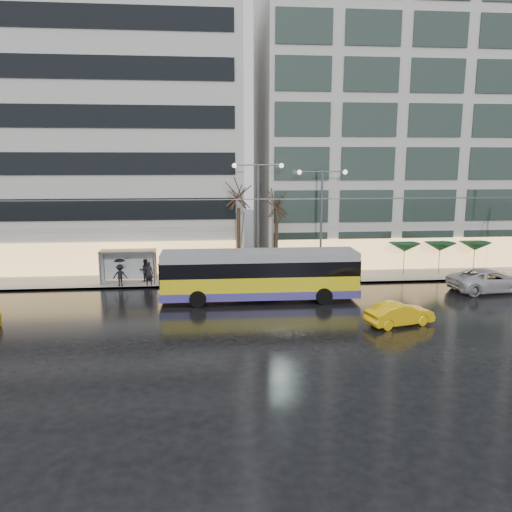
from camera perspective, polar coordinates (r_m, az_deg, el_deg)
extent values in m
plane|color=black|center=(29.20, -1.63, -7.84)|extent=(140.00, 140.00, 0.00)
cube|color=gray|center=(42.80, -0.19, -1.71)|extent=(80.00, 10.00, 0.15)
cube|color=slate|center=(38.00, 0.49, -3.31)|extent=(80.00, 0.10, 0.15)
cube|color=#B7B5AF|center=(48.78, -22.85, 12.09)|extent=(34.00, 14.00, 22.00)
cube|color=#B7B5AF|center=(51.15, 19.19, 13.92)|extent=(32.00, 14.00, 25.00)
cube|color=yellow|center=(33.88, 0.42, -3.19)|extent=(13.14, 2.84, 1.64)
cube|color=#41378B|center=(34.01, 0.42, -4.08)|extent=(13.18, 2.88, 0.55)
cube|color=black|center=(33.61, 0.42, -1.20)|extent=(13.16, 2.86, 0.98)
cube|color=gray|center=(33.46, 0.43, 0.08)|extent=(13.14, 2.84, 0.55)
cube|color=black|center=(34.86, 11.27, -1.25)|extent=(0.09, 2.51, 1.42)
cube|color=black|center=(33.69, -10.81, -1.65)|extent=(0.09, 2.51, 1.42)
cylinder|color=black|center=(35.94, 6.84, -3.44)|extent=(1.10, 0.39, 1.09)
cylinder|color=black|center=(33.36, 7.78, -4.58)|extent=(1.10, 0.39, 1.09)
cylinder|color=black|center=(35.23, -6.54, -3.72)|extent=(1.10, 0.39, 1.09)
cylinder|color=black|center=(32.59, -6.67, -4.92)|extent=(1.10, 0.39, 1.09)
cylinder|color=#595B60|center=(34.15, -1.56, 2.99)|extent=(0.10, 4.07, 2.87)
cylinder|color=#595B60|center=(34.69, -1.61, 3.11)|extent=(0.10, 4.07, 2.87)
cylinder|color=#595B60|center=(33.58, -0.63, 6.47)|extent=(42.00, 0.04, 0.04)
cylinder|color=#595B60|center=(34.08, -0.70, 6.53)|extent=(42.00, 0.04, 0.04)
cube|color=#595B60|center=(39.21, -14.43, 0.56)|extent=(4.20, 1.60, 0.12)
cube|color=silver|center=(40.12, -14.19, -1.02)|extent=(4.00, 0.05, 2.20)
cube|color=white|center=(39.82, -17.26, -1.27)|extent=(0.10, 1.40, 2.20)
cylinder|color=#595B60|center=(39.14, -17.39, -1.48)|extent=(0.10, 0.10, 2.40)
cylinder|color=#595B60|center=(40.48, -16.99, -1.06)|extent=(0.10, 0.10, 2.40)
cylinder|color=#595B60|center=(38.49, -11.56, -1.40)|extent=(0.10, 0.10, 2.40)
cylinder|color=#595B60|center=(39.86, -11.35, -0.98)|extent=(0.10, 0.10, 2.40)
cylinder|color=#595B60|center=(38.89, 0.24, 3.87)|extent=(0.18, 0.18, 9.00)
cylinder|color=#595B60|center=(38.53, -1.11, 10.36)|extent=(1.80, 0.10, 0.10)
cylinder|color=#595B60|center=(38.71, 1.59, 10.36)|extent=(1.80, 0.10, 0.10)
sphere|color=#FFF2CC|center=(38.48, -2.47, 10.28)|extent=(0.36, 0.36, 0.36)
sphere|color=#FFF2CC|center=(38.83, 2.93, 10.28)|extent=(0.36, 0.36, 0.36)
cylinder|color=#595B60|center=(39.71, 7.45, 3.56)|extent=(0.18, 0.18, 8.50)
cylinder|color=#595B60|center=(39.23, 6.30, 9.58)|extent=(1.80, 0.10, 0.10)
cylinder|color=#595B60|center=(39.63, 8.88, 9.53)|extent=(1.80, 0.10, 0.10)
sphere|color=#FFF2CC|center=(39.06, 4.98, 9.52)|extent=(0.36, 0.36, 0.36)
sphere|color=#FFF2CC|center=(39.86, 10.15, 9.42)|extent=(0.36, 0.36, 0.36)
cylinder|color=black|center=(39.21, -1.98, 1.41)|extent=(0.28, 0.28, 5.60)
cylinder|color=black|center=(39.75, 2.33, 1.03)|extent=(0.28, 0.28, 4.90)
cylinder|color=#595B60|center=(42.49, 16.53, -0.63)|extent=(0.06, 0.06, 2.20)
cone|color=#103B20|center=(42.28, 16.62, 0.96)|extent=(2.50, 2.50, 0.70)
cylinder|color=#595B60|center=(43.69, 20.19, -0.55)|extent=(0.06, 0.06, 2.20)
cone|color=#103B20|center=(43.48, 20.29, 1.00)|extent=(2.50, 2.50, 0.70)
cylinder|color=#595B60|center=(45.06, 23.63, -0.46)|extent=(0.06, 0.06, 2.20)
cone|color=#103B20|center=(44.86, 23.75, 1.04)|extent=(2.50, 2.50, 0.70)
imported|color=yellow|center=(30.10, 16.08, -6.37)|extent=(4.25, 2.41, 1.33)
imported|color=#BABABF|center=(40.01, 25.19, -2.53)|extent=(6.17, 3.27, 1.65)
imported|color=black|center=(38.21, -12.17, -1.97)|extent=(0.68, 0.46, 1.81)
imported|color=#C84275|center=(38.04, -12.22, -0.73)|extent=(1.00, 1.01, 0.88)
imported|color=black|center=(39.57, -12.55, -1.59)|extent=(0.94, 0.79, 1.75)
imported|color=black|center=(38.54, -15.26, -2.13)|extent=(1.08, 0.66, 1.64)
imported|color=black|center=(38.35, -15.33, -0.78)|extent=(0.86, 0.86, 0.72)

